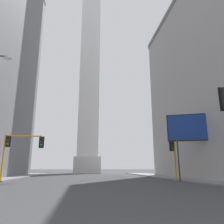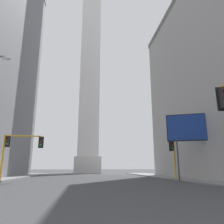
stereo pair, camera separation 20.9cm
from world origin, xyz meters
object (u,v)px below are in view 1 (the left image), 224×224
obelisk (90,52)px  traffic_light_mid_left (18,146)px  billboard_sign (196,128)px  traffic_light_mid_right (174,154)px

obelisk → traffic_light_mid_left: size_ratio=14.44×
obelisk → billboard_sign: obelisk is taller
traffic_light_mid_left → billboard_sign: size_ratio=0.67×
traffic_light_mid_right → traffic_light_mid_left: bearing=-177.1°
obelisk → traffic_light_mid_left: obelisk is taller
obelisk → billboard_sign: size_ratio=9.65×
obelisk → traffic_light_mid_right: size_ratio=15.03×
traffic_light_mid_left → traffic_light_mid_right: (18.77, 0.96, -0.63)m
obelisk → traffic_light_mid_right: (10.15, -33.90, -32.73)m
traffic_light_mid_left → traffic_light_mid_right: traffic_light_mid_left is taller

